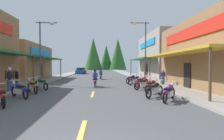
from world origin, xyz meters
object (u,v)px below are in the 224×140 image
(motorcycle_parked_left_2, at_px, (32,86))
(rider_cruising_trailing, at_px, (101,74))
(pedestrian_waiting, at_px, (163,76))
(motorcycle_parked_right_4, at_px, (142,82))
(streetlamp_left, at_px, (43,44))
(rider_cruising_lead, at_px, (95,79))
(motorcycle_parked_right_1, at_px, (155,89))
(motorcycle_parked_right_2, at_px, (152,85))
(pedestrian_browsing, at_px, (17,77))
(motorcycle_parked_right_5, at_px, (136,80))
(motorcycle_parked_left_1, at_px, (20,90))
(motorcycle_parked_right_6, at_px, (132,79))
(pedestrian_by_shop, at_px, (10,78))
(motorcycle_parked_right_3, at_px, (143,83))
(motorcycle_parked_left_3, at_px, (41,83))
(parked_car_curbside, at_px, (81,71))
(motorcycle_parked_right_0, at_px, (169,92))
(motorcycle_parked_left_0, at_px, (0,96))
(streetlamp_right, at_px, (143,44))

(motorcycle_parked_left_2, bearing_deg, rider_cruising_trailing, -57.81)
(pedestrian_waiting, bearing_deg, motorcycle_parked_right_4, 98.32)
(rider_cruising_trailing, xyz_separation_m, pedestrian_waiting, (5.97, -8.07, 0.25))
(streetlamp_left, bearing_deg, rider_cruising_lead, -25.36)
(motorcycle_parked_right_1, bearing_deg, motorcycle_parked_right_2, 33.22)
(motorcycle_parked_right_2, bearing_deg, pedestrian_browsing, 119.62)
(motorcycle_parked_right_4, distance_m, pedestrian_browsing, 10.26)
(motorcycle_parked_right_5, bearing_deg, motorcycle_parked_left_1, -177.30)
(motorcycle_parked_right_2, height_order, motorcycle_parked_right_6, same)
(streetlamp_left, bearing_deg, pedestrian_by_shop, -95.91)
(motorcycle_parked_right_1, height_order, motorcycle_parked_right_3, same)
(motorcycle_parked_right_5, relative_size, pedestrian_waiting, 1.14)
(motorcycle_parked_left_1, height_order, motorcycle_parked_left_3, same)
(motorcycle_parked_right_3, xyz_separation_m, motorcycle_parked_left_3, (-8.15, 0.37, 0.00))
(parked_car_curbside, bearing_deg, pedestrian_browsing, 177.63)
(motorcycle_parked_right_1, distance_m, parked_car_curbside, 31.38)
(motorcycle_parked_right_2, bearing_deg, motorcycle_parked_right_4, 39.99)
(motorcycle_parked_right_0, height_order, motorcycle_parked_left_1, same)
(motorcycle_parked_left_1, bearing_deg, motorcycle_parked_right_0, -147.89)
(streetlamp_left, height_order, motorcycle_parked_left_0, streetlamp_left)
(parked_car_curbside, bearing_deg, pedestrian_by_shop, 178.16)
(rider_cruising_trailing, distance_m, pedestrian_by_shop, 13.42)
(motorcycle_parked_left_0, bearing_deg, streetlamp_right, -76.99)
(motorcycle_parked_left_1, distance_m, rider_cruising_trailing, 14.71)
(motorcycle_parked_right_2, distance_m, pedestrian_by_shop, 10.04)
(motorcycle_parked_right_4, distance_m, rider_cruising_lead, 4.16)
(streetlamp_right, xyz_separation_m, motorcycle_parked_right_1, (-1.49, -9.35, -3.89))
(motorcycle_parked_right_2, bearing_deg, motorcycle_parked_left_1, 140.97)
(streetlamp_right, height_order, rider_cruising_lead, streetlamp_right)
(streetlamp_right, height_order, pedestrian_waiting, streetlamp_right)
(motorcycle_parked_right_1, distance_m, rider_cruising_lead, 6.61)
(motorcycle_parked_right_5, bearing_deg, motorcycle_parked_right_1, -127.27)
(motorcycle_parked_right_0, bearing_deg, pedestrian_waiting, 19.55)
(motorcycle_parked_left_1, bearing_deg, motorcycle_parked_left_3, -48.96)
(motorcycle_parked_right_4, bearing_deg, rider_cruising_trailing, 68.14)
(motorcycle_parked_left_1, height_order, pedestrian_browsing, pedestrian_browsing)
(motorcycle_parked_left_0, bearing_deg, motorcycle_parked_left_1, -35.22)
(streetlamp_right, relative_size, motorcycle_parked_right_3, 3.67)
(motorcycle_parked_right_3, relative_size, motorcycle_parked_right_6, 1.17)
(pedestrian_browsing, bearing_deg, motorcycle_parked_left_3, 140.46)
(motorcycle_parked_left_0, bearing_deg, streetlamp_left, -30.56)
(motorcycle_parked_right_3, xyz_separation_m, motorcycle_parked_right_4, (0.20, 1.44, 0.00))
(motorcycle_parked_right_4, xyz_separation_m, motorcycle_parked_right_6, (-0.30, 3.30, 0.00))
(motorcycle_parked_left_2, bearing_deg, motorcycle_parked_left_3, -36.82)
(pedestrian_by_shop, bearing_deg, motorcycle_parked_left_2, -135.19)
(motorcycle_parked_right_4, bearing_deg, streetlamp_left, 118.81)
(motorcycle_parked_right_5, xyz_separation_m, motorcycle_parked_left_2, (-8.16, -4.73, 0.00))
(motorcycle_parked_right_3, bearing_deg, rider_cruising_trailing, 75.12)
(motorcycle_parked_right_6, bearing_deg, motorcycle_parked_right_4, -129.96)
(motorcycle_parked_right_6, xyz_separation_m, pedestrian_by_shop, (-9.72, -5.88, 0.56))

